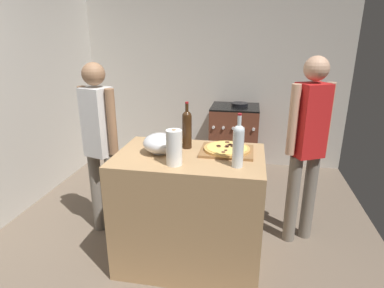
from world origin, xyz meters
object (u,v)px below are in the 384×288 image
pizza (227,149)px  mixing_bowl (160,143)px  person_in_red (308,140)px  person_in_stripes (100,142)px  paper_towel_roll (174,148)px  wine_bottle_dark (238,144)px  wine_bottle_green (187,128)px  stove (234,140)px

pizza → mixing_bowl: bearing=-167.9°
pizza → person_in_red: size_ratio=0.21×
person_in_stripes → person_in_red: (1.77, 0.22, 0.05)m
paper_towel_roll → person_in_red: (0.99, 0.69, -0.11)m
wine_bottle_dark → wine_bottle_green: 0.52m
paper_towel_roll → wine_bottle_green: 0.36m
mixing_bowl → stove: bearing=76.4°
mixing_bowl → person_in_stripes: 0.68m
person_in_red → pizza: bearing=-149.7°
mixing_bowl → wine_bottle_green: (0.18, 0.15, 0.09)m
mixing_bowl → person_in_red: person_in_red is taller
wine_bottle_green → person_in_stripes: size_ratio=0.23×
pizza → wine_bottle_green: bearing=171.5°
wine_bottle_green → stove: size_ratio=0.39×
mixing_bowl → wine_bottle_dark: wine_bottle_dark is taller
pizza → wine_bottle_green: wine_bottle_green is taller
person_in_stripes → paper_towel_roll: bearing=-31.0°
paper_towel_roll → person_in_stripes: size_ratio=0.16×
mixing_bowl → wine_bottle_green: size_ratio=0.68×
wine_bottle_green → stove: 1.90m
stove → person_in_red: 1.66m
mixing_bowl → stove: 2.05m
mixing_bowl → wine_bottle_green: bearing=40.9°
pizza → person_in_stripes: 1.13m
mixing_bowl → wine_bottle_green: wine_bottle_green is taller
mixing_bowl → person_in_stripes: bearing=156.9°
wine_bottle_dark → person_in_red: person_in_red is taller
pizza → mixing_bowl: 0.51m
mixing_bowl → stove: size_ratio=0.26×
wine_bottle_dark → person_in_stripes: person_in_stripes is taller
stove → person_in_stripes: 2.03m
pizza → stove: bearing=91.0°
wine_bottle_dark → wine_bottle_green: bearing=142.7°
stove → person_in_red: (0.68, -1.44, 0.49)m
paper_towel_roll → stove: paper_towel_roll is taller
wine_bottle_dark → wine_bottle_green: size_ratio=1.00×
paper_towel_roll → person_in_stripes: person_in_stripes is taller
wine_bottle_green → person_in_red: bearing=18.8°
mixing_bowl → wine_bottle_dark: (0.59, -0.16, 0.08)m
person_in_red → mixing_bowl: bearing=-157.1°
wine_bottle_dark → stove: size_ratio=0.39×
wine_bottle_dark → person_in_stripes: bearing=160.7°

